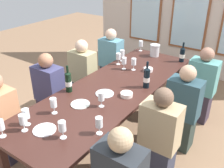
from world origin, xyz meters
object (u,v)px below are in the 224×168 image
Objects in this scene: wine_bottle_0 at (68,82)px; seated_person_4 at (111,62)px; wine_bottle_2 at (182,55)px; wine_glass_2 at (53,103)px; white_plate_2 at (105,94)px; tasting_bowl_1 at (148,70)px; seated_person_1 at (182,110)px; metal_pitcher at (155,50)px; wine_glass_9 at (122,54)px; wine_glass_3 at (101,97)px; wine_glass_5 at (118,57)px; white_plate_0 at (45,130)px; wine_glass_8 at (26,114)px; wine_glass_4 at (23,120)px; wine_glass_0 at (124,61)px; wine_bottle_1 at (147,78)px; wine_glass_1 at (134,62)px; wine_glass_7 at (0,125)px; seated_person_5 at (201,87)px; seated_person_2 at (50,95)px; wine_glass_11 at (62,127)px; wine_glass_6 at (141,44)px; seated_person_6 at (3,120)px; dining_table at (113,91)px; seated_person_3 at (159,139)px; white_plate_1 at (80,104)px.

seated_person_4 reaches higher than wine_bottle_0.
wine_glass_2 is at bearing -104.75° from wine_bottle_2.
white_plate_2 is 0.88m from tasting_bowl_1.
seated_person_1 is (0.78, 0.52, -0.22)m from white_plate_2.
metal_pitcher reaches higher than wine_glass_9.
wine_glass_5 is (-0.50, 1.09, 0.00)m from wine_glass_3.
wine_glass_8 is (-0.20, -0.03, 0.12)m from white_plate_0.
metal_pitcher reaches higher than wine_glass_4.
wine_glass_9 is 0.62m from seated_person_4.
wine_bottle_1 is at bearing -31.38° from wine_glass_0.
tasting_bowl_1 is at bearing 151.67° from seated_person_1.
wine_glass_1 is 1.96m from wine_glass_7.
wine_glass_1 is 1.02m from seated_person_5.
seated_person_5 is (0.00, 0.73, 0.00)m from seated_person_1.
wine_glass_4 is 0.09m from wine_glass_8.
seated_person_2 is (-0.74, -0.92, -0.33)m from wine_glass_1.
wine_glass_11 is at bearing -81.60° from wine_glass_1.
seated_person_6 is (-0.43, -2.40, -0.33)m from wine_glass_6.
wine_glass_3 is 1.34m from wine_glass_9.
dining_table is 0.57m from wine_bottle_0.
seated_person_3 is (1.60, -0.01, 0.00)m from seated_person_2.
white_plate_2 is at bearing -68.38° from wine_glass_9.
white_plate_0 is 1.24× the size of wine_glass_7.
white_plate_1 is 0.19× the size of seated_person_2.
wine_glass_11 is (0.46, 0.30, -0.00)m from wine_glass_7.
white_plate_1 is at bearing 72.85° from wine_glass_8.
wine_bottle_0 is 1.41m from seated_person_1.
wine_bottle_2 reaches higher than wine_glass_2.
wine_glass_7 is 2.01m from seated_person_1.
wine_glass_6 is 0.16× the size of seated_person_2.
wine_glass_4 reaches higher than dining_table.
wine_bottle_2 is at bearing 41.04° from wine_glass_5.
seated_person_5 reaches higher than wine_glass_3.
wine_glass_5 is at bearing 95.23° from wine_glass_4.
wine_glass_2 is 0.50m from wine_glass_3.
seated_person_1 is 1.00× the size of seated_person_6.
metal_pitcher is 0.58× the size of wine_bottle_0.
tasting_bowl_1 is at bearing 78.30° from wine_glass_8.
seated_person_6 is (-1.19, -2.32, -0.33)m from wine_bottle_2.
seated_person_3 is (0.41, -1.62, -0.33)m from wine_bottle_2.
wine_glass_6 is 0.16× the size of seated_person_6.
wine_glass_5 is 1.00× the size of wine_glass_8.
wine_bottle_0 reaches higher than wine_glass_2.
wine_glass_5 is at bearing 107.51° from wine_glass_11.
white_plate_2 is at bearing 86.56° from white_plate_0.
wine_glass_11 reaches higher than dining_table.
wine_glass_7 is 0.16× the size of seated_person_5.
tasting_bowl_1 is (0.11, 0.87, 0.02)m from white_plate_2.
white_plate_2 is 1.47m from metal_pitcher.
wine_glass_0 is (-0.57, -0.74, 0.01)m from wine_bottle_2.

